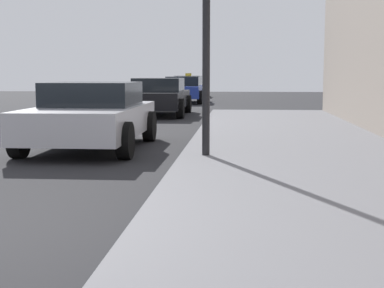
{
  "coord_description": "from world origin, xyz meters",
  "views": [
    {
      "loc": [
        2.94,
        -4.28,
        1.45
      ],
      "look_at": [
        2.29,
        3.58,
        0.46
      ],
      "focal_mm": 53.33,
      "sensor_mm": 36.0,
      "label": 1
    }
  ],
  "objects": [
    {
      "name": "car_white",
      "position": [
        -0.19,
        30.43,
        0.65
      ],
      "size": [
        1.98,
        4.38,
        1.43
      ],
      "rotation": [
        0.0,
        0.0,
        3.14
      ],
      "color": "white",
      "rests_on": "ground_plane"
    },
    {
      "name": "car_silver",
      "position": [
        0.12,
        6.42,
        0.65
      ],
      "size": [
        2.06,
        4.04,
        1.27
      ],
      "rotation": [
        0.0,
        0.0,
        3.14
      ],
      "color": "#B7B7BF",
      "rests_on": "ground_plane"
    },
    {
      "name": "car_black",
      "position": [
        0.16,
        15.15,
        0.65
      ],
      "size": [
        2.04,
        4.23,
        1.27
      ],
      "rotation": [
        0.0,
        0.0,
        3.14
      ],
      "color": "black",
      "rests_on": "ground_plane"
    },
    {
      "name": "car_blue",
      "position": [
        0.2,
        23.52,
        0.65
      ],
      "size": [
        2.02,
        4.21,
        1.27
      ],
      "rotation": [
        0.0,
        0.0,
        3.14
      ],
      "color": "#233899",
      "rests_on": "ground_plane"
    },
    {
      "name": "sidewalk",
      "position": [
        4.0,
        0.0,
        0.07
      ],
      "size": [
        4.0,
        32.0,
        0.15
      ],
      "primitive_type": "cube",
      "color": "slate",
      "rests_on": "ground_plane"
    }
  ]
}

